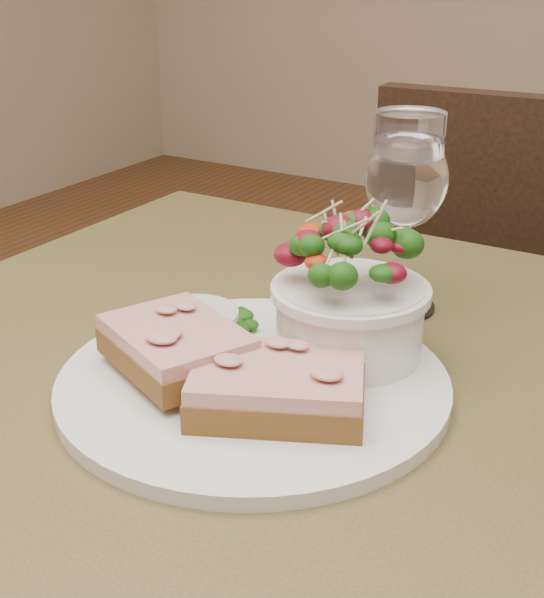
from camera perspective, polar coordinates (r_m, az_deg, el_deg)
The scene contains 9 objects.
cafe_table at distance 0.73m, azimuth 0.36°, elevation -12.40°, with size 0.80×0.80×0.75m.
chair_far at distance 1.48m, azimuth 16.48°, elevation -9.60°, with size 0.44×0.44×0.90m.
dinner_plate at distance 0.66m, azimuth -1.30°, elevation -5.78°, with size 0.31×0.31×0.01m, color white.
sandwich_front at distance 0.61m, azimuth 0.40°, elevation -6.00°, with size 0.15×0.14×0.03m.
sandwich_back at distance 0.66m, azimuth -6.56°, elevation -3.21°, with size 0.14×0.13×0.03m.
ramekin at distance 0.69m, azimuth -5.40°, elevation -2.06°, with size 0.07×0.07×0.04m.
salad_bowl at distance 0.67m, azimuth 5.41°, elevation 0.81°, with size 0.12×0.12×0.13m.
garnish at distance 0.73m, azimuth -2.61°, elevation -1.49°, with size 0.05×0.04×0.02m.
wine_glass at distance 0.77m, azimuth 9.18°, elevation 7.75°, with size 0.08×0.08×0.18m.
Camera 1 is at (0.30, -0.51, 1.08)m, focal length 50.00 mm.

